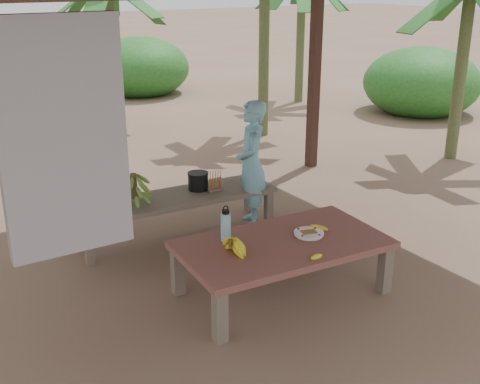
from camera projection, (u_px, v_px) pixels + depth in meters
ground at (232, 275)px, 5.71m from camera, size 80.00×80.00×0.00m
work_table at (282, 248)px, 5.25m from camera, size 1.87×1.13×0.50m
bench at (176, 201)px, 6.45m from camera, size 2.23×0.73×0.45m
ripe_banana_bunch at (230, 246)px, 4.95m from camera, size 0.26×0.22×0.16m
plate at (309, 234)px, 5.34m from camera, size 0.27×0.27×0.04m
loose_banana_front at (317, 257)px, 4.89m from camera, size 0.16×0.07×0.04m
loose_banana_side at (319, 228)px, 5.46m from camera, size 0.13×0.16×0.04m
water_flask at (226, 226)px, 5.20m from camera, size 0.09×0.09×0.33m
green_banana_stalk at (134, 188)px, 6.16m from camera, size 0.32×0.32×0.34m
cooking_pot at (198, 181)px, 6.60m from camera, size 0.22×0.22×0.19m
skewer_rack at (215, 180)px, 6.55m from camera, size 0.18×0.09×0.24m
woman at (251, 164)px, 6.63m from camera, size 0.56×0.62×1.42m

